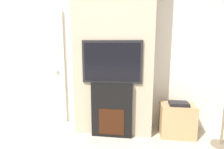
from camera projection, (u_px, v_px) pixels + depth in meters
The scene contains 6 objects.
wall_back at pixel (115, 49), 2.97m from camera, with size 6.00×0.06×2.70m.
chimney_breast at pixel (114, 49), 2.75m from camera, with size 1.22×0.40×2.70m.
fireplace at pixel (112, 110), 2.71m from camera, with size 0.63×0.15×0.85m.
television at pixel (112, 62), 2.58m from camera, with size 0.89×0.07×0.63m.
media_stand at pixel (177, 120), 2.73m from camera, with size 0.51×0.34×0.56m.
entry_door at pixel (42, 69), 3.15m from camera, with size 0.87×0.09×1.99m.
Camera 1 is at (0.34, -0.95, 1.42)m, focal length 28.00 mm.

